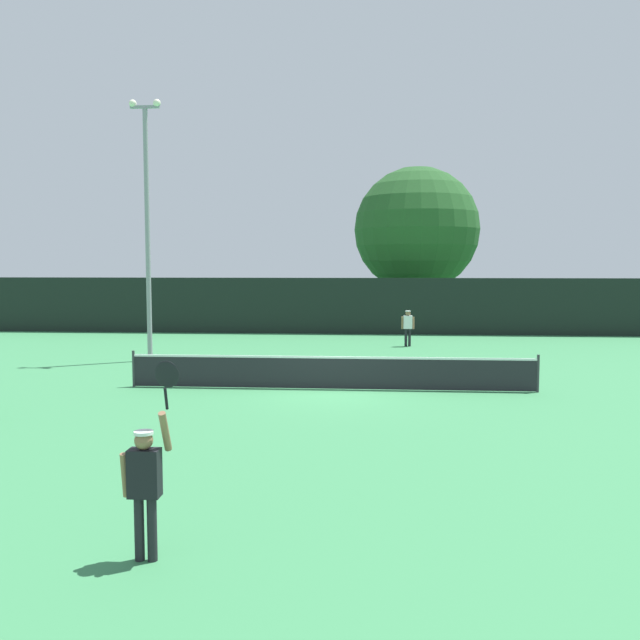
{
  "coord_description": "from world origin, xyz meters",
  "views": [
    {
      "loc": [
        1.13,
        -19.09,
        3.61
      ],
      "look_at": [
        -0.48,
        2.0,
        1.84
      ],
      "focal_mm": 37.61,
      "sensor_mm": 36.0,
      "label": 1
    }
  ],
  "objects_px": {
    "light_pole": "(147,216)",
    "parked_car_near": "(228,309)",
    "tennis_ball": "(296,372)",
    "large_tree": "(417,230)",
    "player_serving": "(146,475)",
    "player_receiving": "(408,325)"
  },
  "relations": [
    {
      "from": "light_pole",
      "to": "player_receiving",
      "type": "bearing_deg",
      "value": 27.32
    },
    {
      "from": "light_pole",
      "to": "parked_car_near",
      "type": "height_order",
      "value": "light_pole"
    },
    {
      "from": "large_tree",
      "to": "parked_car_near",
      "type": "bearing_deg",
      "value": 169.07
    },
    {
      "from": "light_pole",
      "to": "parked_car_near",
      "type": "xyz_separation_m",
      "value": [
        -0.89,
        17.79,
        -4.6
      ]
    },
    {
      "from": "parked_car_near",
      "to": "tennis_ball",
      "type": "bearing_deg",
      "value": -80.41
    },
    {
      "from": "player_receiving",
      "to": "parked_car_near",
      "type": "xyz_separation_m",
      "value": [
        -10.76,
        12.69,
        -0.18
      ]
    },
    {
      "from": "tennis_ball",
      "to": "large_tree",
      "type": "relative_size",
      "value": 0.01
    },
    {
      "from": "player_serving",
      "to": "parked_car_near",
      "type": "height_order",
      "value": "player_serving"
    },
    {
      "from": "player_serving",
      "to": "light_pole",
      "type": "bearing_deg",
      "value": 108.46
    },
    {
      "from": "light_pole",
      "to": "parked_car_near",
      "type": "distance_m",
      "value": 18.4
    },
    {
      "from": "tennis_ball",
      "to": "large_tree",
      "type": "xyz_separation_m",
      "value": [
        5.12,
        18.08,
        5.59
      ]
    },
    {
      "from": "parked_car_near",
      "to": "large_tree",
      "type": "bearing_deg",
      "value": -19.5
    },
    {
      "from": "player_serving",
      "to": "light_pole",
      "type": "xyz_separation_m",
      "value": [
        -5.55,
        16.63,
        4.31
      ]
    },
    {
      "from": "light_pole",
      "to": "tennis_ball",
      "type": "bearing_deg",
      "value": -23.86
    },
    {
      "from": "tennis_ball",
      "to": "large_tree",
      "type": "height_order",
      "value": "large_tree"
    },
    {
      "from": "player_receiving",
      "to": "light_pole",
      "type": "height_order",
      "value": "light_pole"
    },
    {
      "from": "tennis_ball",
      "to": "parked_car_near",
      "type": "relative_size",
      "value": 0.02
    },
    {
      "from": "player_receiving",
      "to": "large_tree",
      "type": "relative_size",
      "value": 0.17
    },
    {
      "from": "tennis_ball",
      "to": "light_pole",
      "type": "xyz_separation_m",
      "value": [
        -5.79,
        2.56,
        5.34
      ]
    },
    {
      "from": "player_receiving",
      "to": "tennis_ball",
      "type": "bearing_deg",
      "value": 61.94
    },
    {
      "from": "player_receiving",
      "to": "parked_car_near",
      "type": "height_order",
      "value": "parked_car_near"
    },
    {
      "from": "player_receiving",
      "to": "light_pole",
      "type": "xyz_separation_m",
      "value": [
        -9.88,
        -5.1,
        4.42
      ]
    }
  ]
}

